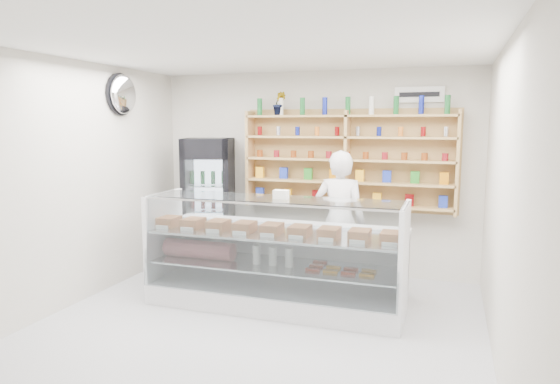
% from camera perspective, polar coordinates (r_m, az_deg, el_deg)
% --- Properties ---
extents(room, '(5.00, 5.00, 5.00)m').
position_cam_1_polar(room, '(4.69, -4.08, -0.51)').
color(room, '#B3B3B8').
rests_on(room, ground).
extents(display_counter, '(2.90, 0.87, 1.26)m').
position_cam_1_polar(display_counter, '(5.75, -0.61, -9.66)').
color(display_counter, white).
rests_on(display_counter, floor).
extents(shop_worker, '(0.64, 0.42, 1.76)m').
position_cam_1_polar(shop_worker, '(6.28, 6.82, -3.26)').
color(shop_worker, silver).
rests_on(shop_worker, floor).
extents(drinks_cooler, '(0.83, 0.82, 1.87)m').
position_cam_1_polar(drinks_cooler, '(7.26, -8.14, -1.29)').
color(drinks_cooler, black).
rests_on(drinks_cooler, floor).
extents(wall_shelving, '(2.84, 0.28, 1.33)m').
position_cam_1_polar(wall_shelving, '(6.76, 7.65, 3.63)').
color(wall_shelving, tan).
rests_on(wall_shelving, back_wall).
extents(potted_plant, '(0.21, 0.19, 0.32)m').
position_cam_1_polar(potted_plant, '(7.00, -0.08, 10.08)').
color(potted_plant, '#1E6626').
rests_on(potted_plant, wall_shelving).
extents(security_mirror, '(0.15, 0.50, 0.50)m').
position_cam_1_polar(security_mirror, '(6.78, -17.45, 10.60)').
color(security_mirror, silver).
rests_on(security_mirror, left_wall).
extents(wall_sign, '(0.62, 0.03, 0.20)m').
position_cam_1_polar(wall_sign, '(6.76, 15.64, 10.68)').
color(wall_sign, white).
rests_on(wall_sign, back_wall).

